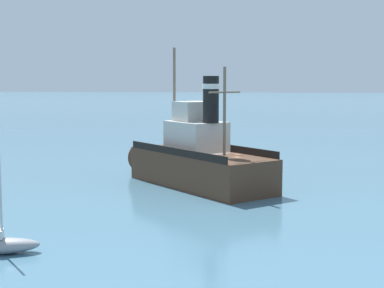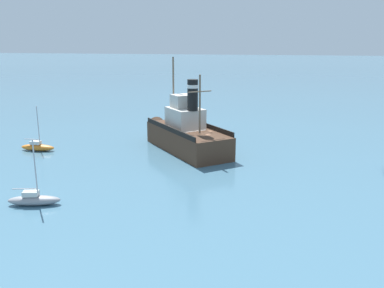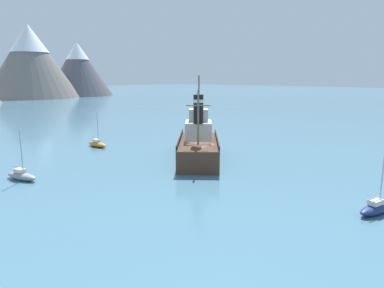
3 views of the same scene
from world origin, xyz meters
TOP-DOWN VIEW (x-y plane):
  - ground_plane at (0.00, 0.00)m, footprint 600.00×600.00m
  - old_tugboat at (1.90, 1.94)m, footprint 13.05×12.03m

SIDE VIEW (x-z plane):
  - ground_plane at x=0.00m, z-range 0.00..0.00m
  - old_tugboat at x=1.90m, z-range -3.12..6.78m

